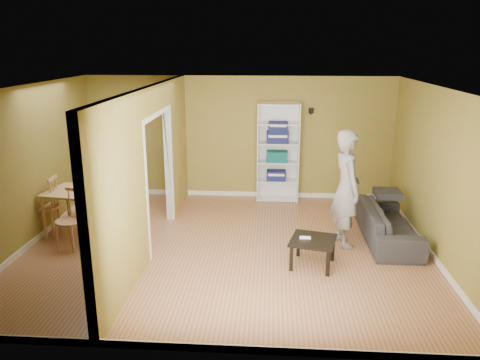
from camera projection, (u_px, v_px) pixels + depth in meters
name	position (u px, v px, depth m)	size (l,w,h in m)	color
room_shell	(226.00, 171.00, 7.35)	(6.50, 6.50, 6.50)	#B27253
partition	(151.00, 170.00, 7.43)	(0.22, 5.50, 2.60)	olive
wall_speaker	(311.00, 111.00, 9.66)	(0.10, 0.10, 0.10)	black
sofa	(389.00, 219.00, 7.90)	(0.86, 2.00, 0.76)	black
person	(347.00, 178.00, 7.53)	(0.65, 0.83, 2.27)	slate
bookshelf	(278.00, 152.00, 9.86)	(0.87, 0.38, 2.07)	white
paper_box_navy_a	(276.00, 175.00, 9.95)	(0.40, 0.26, 0.21)	navy
paper_box_teal	(277.00, 156.00, 9.84)	(0.44, 0.28, 0.22)	#0F7155
paper_box_navy_b	(278.00, 137.00, 9.72)	(0.45, 0.30, 0.23)	navy
paper_box_navy_c	(278.00, 128.00, 9.67)	(0.40, 0.26, 0.21)	navy
coffee_table	(313.00, 243.00, 6.97)	(0.64, 0.64, 0.43)	black
game_controller	(305.00, 238.00, 6.97)	(0.16, 0.04, 0.03)	white
dining_table	(84.00, 195.00, 8.08)	(1.25, 0.83, 0.78)	tan
chair_left	(45.00, 205.00, 8.16)	(0.47, 0.47, 1.03)	tan
chair_near	(70.00, 220.00, 7.55)	(0.45, 0.45, 0.98)	#D4B980
chair_far	(99.00, 197.00, 8.73)	(0.44, 0.44, 0.96)	tan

